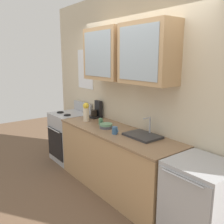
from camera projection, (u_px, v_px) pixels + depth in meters
ground_plane at (116, 188)px, 3.70m from camera, size 10.00×10.00×0.00m
back_wall_unit at (133, 82)px, 3.55m from camera, size 4.60×0.45×2.90m
counter at (116, 160)px, 3.60m from camera, size 2.13×0.66×0.91m
stove_range at (70, 136)px, 4.68m from camera, size 0.63×0.66×1.09m
sink_faucet at (143, 135)px, 3.22m from camera, size 0.46×0.33×0.25m
bowl_stack at (106, 126)px, 3.61m from camera, size 0.20×0.20×0.07m
vase at (86, 112)px, 3.99m from camera, size 0.10×0.10×0.30m
cup_near_sink at (115, 130)px, 3.33m from camera, size 0.12×0.08×0.10m
cup_near_bowls at (101, 122)px, 3.79m from camera, size 0.10×0.06×0.10m
dishwasher at (199, 204)px, 2.52m from camera, size 0.61×0.65×0.91m
coffee_maker at (96, 111)px, 4.25m from camera, size 0.17×0.20×0.29m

